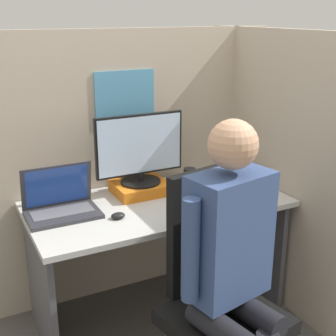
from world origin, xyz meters
TOP-DOWN VIEW (x-y plane):
  - cubicle_panel_back at (-0.00, 0.71)m, footprint 1.90×0.05m
  - cubicle_panel_right at (0.73, 0.28)m, footprint 0.04×1.33m
  - desk at (0.00, 0.34)m, footprint 1.40×0.69m
  - paper_box at (-0.03, 0.51)m, footprint 0.30×0.26m
  - monitor at (-0.03, 0.51)m, footprint 0.52×0.23m
  - laptop at (-0.51, 0.41)m, footprint 0.36×0.24m
  - mouse at (-0.27, 0.24)m, footprint 0.07×0.06m
  - stapler at (0.64, 0.39)m, footprint 0.04×0.14m
  - carrot_toy at (0.26, 0.15)m, footprint 0.05×0.13m
  - office_chair at (0.00, -0.26)m, footprint 0.55×0.59m
  - person at (-0.03, -0.42)m, footprint 0.47×0.46m
  - coffee_mug at (0.29, 0.51)m, footprint 0.07×0.07m

SIDE VIEW (x-z plane):
  - office_chair at x=0.00m, z-range 0.00..1.03m
  - desk at x=0.00m, z-range 0.18..0.89m
  - mouse at x=-0.27m, z-range 0.71..0.74m
  - carrot_toy at x=0.26m, z-range 0.71..0.76m
  - stapler at x=0.64m, z-range 0.71..0.76m
  - paper_box at x=-0.03m, z-range 0.71..0.77m
  - coffee_mug at x=0.29m, z-range 0.71..0.80m
  - laptop at x=-0.51m, z-range 0.63..0.88m
  - person at x=-0.03m, z-range 0.10..1.41m
  - cubicle_panel_right at x=0.73m, z-range 0.00..1.61m
  - cubicle_panel_back at x=0.00m, z-range 0.00..1.61m
  - monitor at x=-0.03m, z-range 0.77..1.17m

